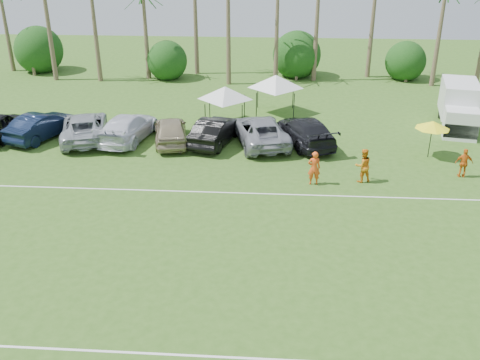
{
  "coord_description": "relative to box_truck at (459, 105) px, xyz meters",
  "views": [
    {
      "loc": [
        4.07,
        -11.19,
        12.51
      ],
      "look_at": [
        2.5,
        12.21,
        1.6
      ],
      "focal_mm": 40.0,
      "sensor_mm": 36.0,
      "label": 1
    }
  ],
  "objects": [
    {
      "name": "field_lines",
      "position": [
        -16.85,
        -17.52,
        -1.62
      ],
      "size": [
        80.0,
        12.1,
        0.01
      ],
      "color": "white",
      "rests_on": "ground"
    },
    {
      "name": "bush_tree_0",
      "position": [
        -35.85,
        13.48,
        0.17
      ],
      "size": [
        4.0,
        4.0,
        4.0
      ],
      "color": "brown",
      "rests_on": "ground"
    },
    {
      "name": "bush_tree_1",
      "position": [
        -22.85,
        13.48,
        0.17
      ],
      "size": [
        4.0,
        4.0,
        4.0
      ],
      "color": "brown",
      "rests_on": "ground"
    },
    {
      "name": "bush_tree_2",
      "position": [
        -10.85,
        13.48,
        0.17
      ],
      "size": [
        4.0,
        4.0,
        4.0
      ],
      "color": "brown",
      "rests_on": "ground"
    },
    {
      "name": "bush_tree_3",
      "position": [
        -0.85,
        13.48,
        0.17
      ],
      "size": [
        4.0,
        4.0,
        4.0
      ],
      "color": "brown",
      "rests_on": "ground"
    },
    {
      "name": "sideline_player_a",
      "position": [
        -10.56,
        -10.12,
        -0.67
      ],
      "size": [
        0.73,
        0.52,
        1.91
      ],
      "primitive_type": "imported",
      "rotation": [
        0.0,
        0.0,
        3.23
      ],
      "color": "#E85019",
      "rests_on": "ground"
    },
    {
      "name": "sideline_player_b",
      "position": [
        -7.88,
        -9.6,
        -0.67
      ],
      "size": [
        1.12,
        0.99,
        1.91
      ],
      "primitive_type": "imported",
      "rotation": [
        0.0,
        0.0,
        3.48
      ],
      "color": "orange",
      "rests_on": "ground"
    },
    {
      "name": "sideline_player_c",
      "position": [
        -2.17,
        -8.61,
        -0.79
      ],
      "size": [
        1.01,
        0.46,
        1.68
      ],
      "primitive_type": "imported",
      "rotation": [
        0.0,
        0.0,
        3.09
      ],
      "color": "orange",
      "rests_on": "ground"
    },
    {
      "name": "box_truck",
      "position": [
        0.0,
        0.0,
        0.0
      ],
      "size": [
        3.35,
        6.22,
        3.04
      ],
      "rotation": [
        0.0,
        0.0,
        -0.2
      ],
      "color": "white",
      "rests_on": "ground"
    },
    {
      "name": "canopy_tent_left",
      "position": [
        -16.26,
        -0.45,
        1.12
      ],
      "size": [
        3.97,
        3.97,
        3.21
      ],
      "color": "black",
      "rests_on": "ground"
    },
    {
      "name": "canopy_tent_right",
      "position": [
        -12.75,
        2.33,
        1.3
      ],
      "size": [
        4.22,
        4.22,
        3.42
      ],
      "color": "black",
      "rests_on": "ground"
    },
    {
      "name": "market_umbrella",
      "position": [
        -3.33,
        -5.76,
        0.44
      ],
      "size": [
        2.07,
        2.07,
        2.3
      ],
      "color": "black",
      "rests_on": "ground"
    },
    {
      "name": "parked_car_1",
      "position": [
        -28.13,
        -4.09,
        -0.76
      ],
      "size": [
        3.54,
        5.58,
        1.74
      ],
      "primitive_type": "imported",
      "rotation": [
        0.0,
        0.0,
        2.79
      ],
      "color": "black",
      "rests_on": "ground"
    },
    {
      "name": "parked_car_2",
      "position": [
        -25.23,
        -4.16,
        -0.76
      ],
      "size": [
        4.59,
        6.82,
        1.74
      ],
      "primitive_type": "imported",
      "rotation": [
        0.0,
        0.0,
        3.44
      ],
      "color": "#9CA1A8",
      "rests_on": "ground"
    },
    {
      "name": "parked_car_3",
      "position": [
        -22.34,
        -4.08,
        -0.76
      ],
      "size": [
        3.31,
        6.28,
        1.74
      ],
      "primitive_type": "imported",
      "rotation": [
        0.0,
        0.0,
        2.99
      ],
      "color": "silver",
      "rests_on": "ground"
    },
    {
      "name": "parked_car_4",
      "position": [
        -19.45,
        -4.41,
        -0.76
      ],
      "size": [
        3.06,
        5.41,
        1.74
      ],
      "primitive_type": "imported",
      "rotation": [
        0.0,
        0.0,
        3.35
      ],
      "color": "tan",
      "rests_on": "ground"
    },
    {
      "name": "parked_car_5",
      "position": [
        -16.55,
        -4.33,
        -0.76
      ],
      "size": [
        3.08,
        5.56,
        1.74
      ],
      "primitive_type": "imported",
      "rotation": [
        0.0,
        0.0,
        2.89
      ],
      "color": "black",
      "rests_on": "ground"
    },
    {
      "name": "parked_car_6",
      "position": [
        -13.66,
        -4.15,
        -0.76
      ],
      "size": [
        4.39,
        6.78,
        1.74
      ],
      "primitive_type": "imported",
      "rotation": [
        0.0,
        0.0,
        3.4
      ],
      "color": "gray",
      "rests_on": "ground"
    },
    {
      "name": "parked_car_7",
      "position": [
        -10.77,
        -3.99,
        -0.76
      ],
      "size": [
        4.32,
        6.45,
        1.74
      ],
      "primitive_type": "imported",
      "rotation": [
        0.0,
        0.0,
        3.49
      ],
      "color": "black",
      "rests_on": "ground"
    }
  ]
}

